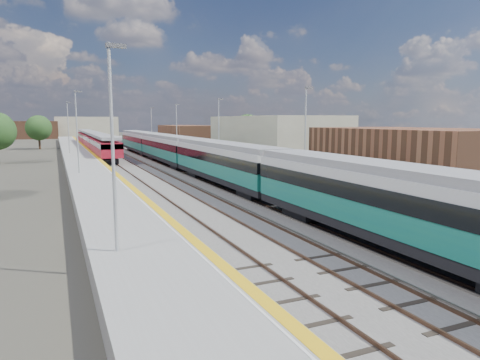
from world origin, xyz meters
TOP-DOWN VIEW (x-y plane):
  - ground at (0.00, 50.00)m, footprint 320.00×320.00m
  - ballast_bed at (-2.25, 52.50)m, footprint 10.50×155.00m
  - tracks at (-1.65, 54.18)m, footprint 8.96×160.00m
  - platform_right at (5.28, 52.49)m, footprint 4.70×155.00m
  - platform_left at (-9.05, 52.49)m, footprint 4.30×155.00m
  - buildings at (-18.12, 138.60)m, footprint 72.00×185.50m
  - green_train at (1.50, 37.38)m, footprint 2.96×82.41m
  - red_train at (-5.50, 76.54)m, footprint 2.81×56.92m
  - tree_c at (-15.01, 87.98)m, footprint 5.06×5.06m
  - tree_d at (19.96, 62.99)m, footprint 5.11×5.11m

SIDE VIEW (x-z plane):
  - ground at x=0.00m, z-range 0.00..0.00m
  - ballast_bed at x=-2.25m, z-range 0.00..0.06m
  - tracks at x=-1.65m, z-range 0.02..0.19m
  - platform_left at x=-9.05m, z-range -3.74..4.78m
  - platform_right at x=5.28m, z-range -3.72..4.80m
  - red_train at x=-5.50m, z-range 0.32..3.86m
  - green_train at x=1.50m, z-range 0.67..3.93m
  - tree_c at x=-15.01m, z-range 0.89..7.74m
  - tree_d at x=19.96m, z-range 0.90..7.82m
  - buildings at x=-18.12m, z-range -9.30..30.70m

